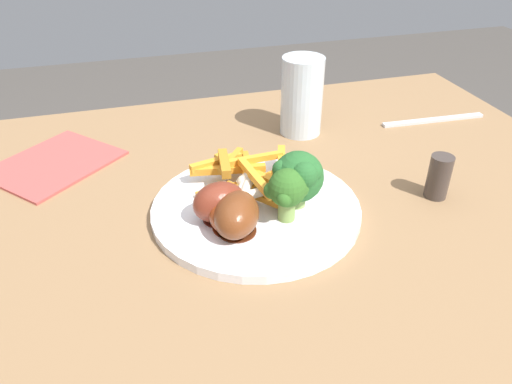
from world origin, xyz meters
The scene contains 12 objects.
dining_table centered at (0.00, 0.00, 0.61)m, with size 0.94×0.74×0.73m.
dinner_plate centered at (0.05, 0.03, 0.74)m, with size 0.27×0.27×0.01m, color white.
broccoli_floret_front centered at (0.02, 0.07, 0.79)m, with size 0.05×0.05×0.07m.
broccoli_floret_middle centered at (0.00, 0.05, 0.79)m, with size 0.07×0.07×0.07m.
carrot_fries_pile centered at (0.05, -0.02, 0.76)m, with size 0.14×0.15×0.04m.
chicken_drumstick_near centered at (0.10, 0.04, 0.77)m, with size 0.13×0.06×0.05m.
chicken_drumstick_far centered at (0.08, 0.07, 0.77)m, with size 0.08×0.13×0.05m.
chicken_drumstick_extra centered at (0.09, 0.06, 0.76)m, with size 0.08×0.12×0.04m.
fork centered at (-0.33, -0.15, 0.73)m, with size 0.19×0.01×0.01m, color silver.
water_glass centered at (-0.09, -0.18, 0.80)m, with size 0.07×0.07×0.13m, color silver.
napkin centered at (0.31, -0.17, 0.73)m, with size 0.17×0.14×0.00m, color #B74C47.
pepper_shaker centered at (-0.19, 0.06, 0.76)m, with size 0.03×0.03×0.06m, color #423833.
Camera 1 is at (0.20, 0.53, 1.10)m, focal length 34.91 mm.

